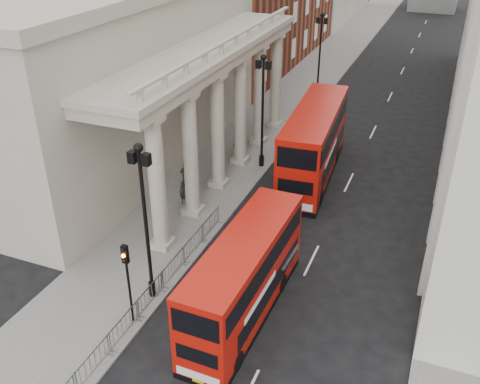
{
  "coord_description": "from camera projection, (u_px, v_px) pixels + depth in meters",
  "views": [
    {
      "loc": [
        11.34,
        -13.88,
        17.66
      ],
      "look_at": [
        1.13,
        11.44,
        2.59
      ],
      "focal_mm": 40.0,
      "sensor_mm": 36.0,
      "label": 1
    }
  ],
  "objects": [
    {
      "name": "portico_building",
      "position": [
        125.0,
        81.0,
        38.67
      ],
      "size": [
        9.0,
        28.0,
        12.0
      ],
      "primitive_type": "cube",
      "color": "#9C9683",
      "rests_on": "ground"
    },
    {
      "name": "traffic_light",
      "position": [
        127.0,
        270.0,
        23.79
      ],
      "size": [
        0.28,
        0.33,
        4.3
      ],
      "color": "black",
      "rests_on": "sidewalk_west"
    },
    {
      "name": "pedestrian_a",
      "position": [
        184.0,
        192.0,
        34.54
      ],
      "size": [
        0.62,
        0.42,
        1.64
      ],
      "primitive_type": "imported",
      "rotation": [
        0.0,
        0.0,
        -0.05
      ],
      "color": "black",
      "rests_on": "sidewalk_west"
    },
    {
      "name": "kerb",
      "position": [
        305.0,
        122.0,
        47.86
      ],
      "size": [
        0.2,
        140.0,
        0.14
      ],
      "primitive_type": "cube",
      "color": "slate",
      "rests_on": "ground"
    },
    {
      "name": "pedestrian_c",
      "position": [
        239.0,
        143.0,
        41.12
      ],
      "size": [
        1.0,
        0.72,
        1.89
      ],
      "primitive_type": "imported",
      "rotation": [
        0.0,
        0.0,
        6.15
      ],
      "color": "black",
      "rests_on": "sidewalk_west"
    },
    {
      "name": "sidewalk_east",
      "position": [
        466.0,
        144.0,
        43.43
      ],
      "size": [
        3.0,
        140.0,
        0.12
      ],
      "primitive_type": "cube",
      "color": "slate",
      "rests_on": "ground"
    },
    {
      "name": "crowd_barriers",
      "position": [
        138.0,
        310.0,
        25.11
      ],
      "size": [
        0.5,
        18.75,
        1.1
      ],
      "color": "gray",
      "rests_on": "sidewalk_west"
    },
    {
      "name": "lamp_post_mid",
      "position": [
        263.0,
        104.0,
        37.58
      ],
      "size": [
        1.05,
        0.44,
        8.32
      ],
      "color": "black",
      "rests_on": "sidewalk_west"
    },
    {
      "name": "sidewalk_west",
      "position": [
        274.0,
        117.0,
        48.83
      ],
      "size": [
        6.0,
        140.0,
        0.12
      ],
      "primitive_type": "cube",
      "color": "slate",
      "rests_on": "ground"
    },
    {
      "name": "bus_near",
      "position": [
        245.0,
        276.0,
        24.86
      ],
      "size": [
        2.6,
        9.89,
        4.25
      ],
      "rotation": [
        0.0,
        0.0,
        -0.02
      ],
      "color": "#B31108",
      "rests_on": "ground"
    },
    {
      "name": "pedestrian_b",
      "position": [
        185.0,
        173.0,
        36.89
      ],
      "size": [
        0.94,
        0.78,
        1.76
      ],
      "primitive_type": "imported",
      "rotation": [
        0.0,
        0.0,
        3.29
      ],
      "color": "black",
      "rests_on": "sidewalk_west"
    },
    {
      "name": "bus_far",
      "position": [
        314.0,
        142.0,
        37.42
      ],
      "size": [
        3.66,
        11.88,
        5.06
      ],
      "rotation": [
        0.0,
        0.0,
        0.07
      ],
      "color": "#B41108",
      "rests_on": "ground"
    },
    {
      "name": "lamp_post_north",
      "position": [
        320.0,
        51.0,
        50.57
      ],
      "size": [
        1.05,
        0.44,
        8.32
      ],
      "color": "black",
      "rests_on": "sidewalk_west"
    },
    {
      "name": "ground",
      "position": [
        119.0,
        355.0,
        23.52
      ],
      "size": [
        260.0,
        260.0,
        0.0
      ],
      "primitive_type": "plane",
      "color": "black",
      "rests_on": "ground"
    },
    {
      "name": "lamp_post_south",
      "position": [
        145.0,
        213.0,
        24.59
      ],
      "size": [
        1.05,
        0.44,
        8.32
      ],
      "color": "black",
      "rests_on": "sidewalk_west"
    }
  ]
}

